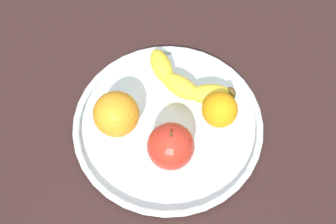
{
  "coord_description": "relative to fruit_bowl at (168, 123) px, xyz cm",
  "views": [
    {
      "loc": [
        17.91,
        -24.87,
        60.33
      ],
      "look_at": [
        0.0,
        0.0,
        4.8
      ],
      "focal_mm": 40.88,
      "sensor_mm": 36.0,
      "label": 1
    }
  ],
  "objects": [
    {
      "name": "orange_front_right",
      "position": [
        -6.37,
        -5.61,
        4.7
      ],
      "size": [
        7.63,
        7.63,
        7.63
      ],
      "primitive_type": "sphere",
      "color": "orange",
      "rests_on": "fruit_bowl"
    },
    {
      "name": "ground_plane",
      "position": [
        0.0,
        0.0,
        -2.92
      ],
      "size": [
        116.65,
        116.65,
        4.0
      ],
      "primitive_type": "cube",
      "color": "black"
    },
    {
      "name": "apple",
      "position": [
        4.16,
        -5.04,
        4.67
      ],
      "size": [
        7.56,
        7.56,
        8.36
      ],
      "color": "red",
      "rests_on": "fruit_bowl"
    },
    {
      "name": "banana",
      "position": [
        -1.34,
        7.27,
        2.66
      ],
      "size": [
        18.87,
        7.38,
        3.54
      ],
      "rotation": [
        0.0,
        0.0,
        0.02
      ],
      "color": "yellow",
      "rests_on": "fruit_bowl"
    },
    {
      "name": "fruit_bowl",
      "position": [
        0.0,
        0.0,
        0.0
      ],
      "size": [
        33.15,
        33.15,
        1.8
      ],
      "color": "silver",
      "rests_on": "ground_plane"
    },
    {
      "name": "orange_back_left",
      "position": [
        6.75,
        5.4,
        3.91
      ],
      "size": [
        6.06,
        6.06,
        6.06
      ],
      "primitive_type": "sphere",
      "color": "orange",
      "rests_on": "fruit_bowl"
    }
  ]
}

